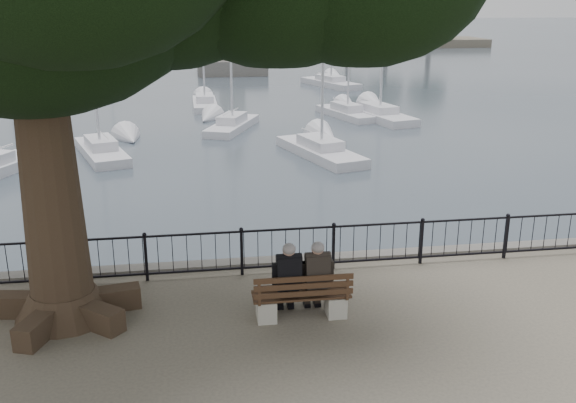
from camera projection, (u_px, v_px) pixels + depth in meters
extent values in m
cube|color=#595551|center=(285.00, 283.00, 14.58)|extent=(200.00, 0.40, 1.20)
plane|color=#2D3946|center=(198.00, 39.00, 108.89)|extent=(260.00, 260.00, 0.00)
cube|color=black|center=(288.00, 229.00, 13.66)|extent=(22.00, 0.04, 0.04)
cube|color=black|center=(288.00, 265.00, 13.91)|extent=(22.00, 0.04, 0.04)
cube|color=#A3A090|center=(266.00, 309.00, 11.82)|extent=(0.36, 0.46, 0.41)
cube|color=#A3A090|center=(336.00, 304.00, 12.00)|extent=(0.36, 0.46, 0.41)
cube|color=#372214|center=(301.00, 295.00, 11.84)|extent=(1.81, 0.52, 0.04)
cube|color=#372214|center=(304.00, 286.00, 11.49)|extent=(1.81, 0.05, 0.40)
cube|color=black|center=(288.00, 289.00, 11.78)|extent=(0.36, 0.30, 0.24)
cube|color=black|center=(289.00, 273.00, 11.56)|extent=(0.44, 0.24, 0.60)
sphere|color=tan|center=(289.00, 250.00, 11.47)|extent=(0.23, 0.23, 0.23)
ellipsoid|color=gray|center=(289.00, 249.00, 11.43)|extent=(0.24, 0.24, 0.21)
cube|color=black|center=(286.00, 299.00, 12.16)|extent=(0.33, 0.45, 0.45)
cube|color=black|center=(316.00, 288.00, 11.85)|extent=(0.36, 0.30, 0.24)
cube|color=black|center=(318.00, 271.00, 11.63)|extent=(0.44, 0.24, 0.60)
sphere|color=tan|center=(318.00, 249.00, 11.54)|extent=(0.23, 0.23, 0.23)
ellipsoid|color=gray|center=(318.00, 247.00, 11.50)|extent=(0.24, 0.24, 0.21)
cube|color=black|center=(313.00, 298.00, 12.23)|extent=(0.33, 0.45, 0.45)
cone|color=black|center=(64.00, 303.00, 11.94)|extent=(1.81, 1.81, 0.53)
cone|color=black|center=(46.00, 149.00, 11.04)|extent=(1.17, 1.17, 6.40)
cube|color=#595551|center=(34.00, 58.00, 67.50)|extent=(9.69, 9.69, 1.40)
cube|color=#595551|center=(231.00, 67.00, 59.09)|extent=(6.15, 6.15, 1.40)
cube|color=#A3A090|center=(230.00, 38.00, 58.32)|extent=(2.25, 2.66, 4.10)
cube|color=#595551|center=(230.00, 13.00, 57.65)|extent=(2.66, 3.07, 0.30)
cube|color=#A3A090|center=(229.00, 3.00, 57.67)|extent=(1.33, 2.25, 1.43)
cube|color=silver|center=(102.00, 154.00, 28.28)|extent=(3.03, 5.58, 0.60)
cube|color=silver|center=(101.00, 143.00, 28.13)|extent=(1.70, 2.42, 0.45)
cylinder|color=silver|center=(88.00, 9.00, 26.13)|extent=(0.12, 0.12, 11.67)
cube|color=silver|center=(320.00, 154.00, 28.24)|extent=(3.20, 6.02, 0.64)
cube|color=silver|center=(320.00, 143.00, 28.09)|extent=(1.81, 2.60, 0.48)
cylinder|color=silver|center=(324.00, 28.00, 26.29)|extent=(0.13, 0.13, 10.19)
cube|color=silver|center=(346.00, 115.00, 37.54)|extent=(2.82, 5.31, 0.57)
cube|color=silver|center=(346.00, 107.00, 37.39)|extent=(1.59, 2.30, 0.43)
cylinder|color=silver|center=(350.00, 42.00, 36.00)|extent=(0.11, 0.11, 7.77)
cube|color=silver|center=(25.00, 110.00, 39.20)|extent=(3.22, 5.46, 0.59)
cube|color=silver|center=(24.00, 102.00, 39.05)|extent=(1.76, 2.39, 0.44)
cylinder|color=silver|center=(12.00, 12.00, 37.17)|extent=(0.12, 0.12, 10.92)
cube|color=silver|center=(205.00, 106.00, 40.85)|extent=(1.45, 5.21, 0.58)
cube|color=silver|center=(205.00, 98.00, 40.70)|extent=(1.06, 2.12, 0.43)
cylinder|color=silver|center=(201.00, 16.00, 38.90)|extent=(0.12, 0.12, 10.43)
cube|color=silver|center=(330.00, 85.00, 50.54)|extent=(3.88, 6.38, 0.69)
cube|color=silver|center=(330.00, 78.00, 50.39)|extent=(2.10, 2.81, 0.52)
cylinder|color=silver|center=(332.00, 10.00, 48.49)|extent=(0.14, 0.14, 10.71)
cube|color=silver|center=(111.00, 87.00, 49.60)|extent=(2.10, 6.16, 0.67)
cube|color=silver|center=(111.00, 80.00, 49.45)|extent=(1.40, 2.55, 0.50)
cube|color=silver|center=(378.00, 117.00, 36.91)|extent=(3.12, 6.42, 0.69)
cube|color=silver|center=(378.00, 109.00, 36.76)|extent=(1.82, 2.75, 0.52)
cylinder|color=silver|center=(385.00, 1.00, 34.64)|extent=(0.14, 0.14, 12.18)
cube|color=silver|center=(232.00, 128.00, 33.95)|extent=(3.33, 5.40, 0.58)
cube|color=silver|center=(232.00, 118.00, 33.80)|extent=(1.80, 2.38, 0.44)
cylinder|color=silver|center=(230.00, 36.00, 32.23)|extent=(0.12, 0.12, 8.89)
cube|color=#565147|center=(379.00, 43.00, 90.70)|extent=(30.00, 8.00, 1.20)
cylinder|color=black|center=(349.00, 26.00, 87.33)|extent=(0.70, 0.70, 4.00)
cylinder|color=black|center=(387.00, 25.00, 90.09)|extent=(0.70, 0.70, 4.00)
cylinder|color=black|center=(430.00, 25.00, 90.01)|extent=(0.70, 0.70, 4.00)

